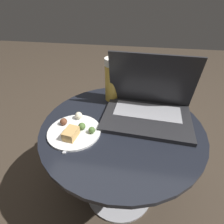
% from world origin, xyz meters
% --- Properties ---
extents(ground_plane, '(6.00, 6.00, 0.00)m').
position_xyz_m(ground_plane, '(0.00, 0.00, 0.00)').
color(ground_plane, '#382D23').
extents(table, '(0.67, 0.67, 0.48)m').
position_xyz_m(table, '(0.00, 0.00, 0.35)').
color(table, '#9E9EA3').
rests_on(table, ground_plane).
extents(laptop, '(0.39, 0.28, 0.26)m').
position_xyz_m(laptop, '(0.10, 0.08, 0.54)').
color(laptop, '#232326').
rests_on(laptop, table).
extents(beer_glass, '(0.07, 0.07, 0.21)m').
position_xyz_m(beer_glass, '(-0.07, 0.20, 0.59)').
color(beer_glass, gold).
rests_on(beer_glass, table).
extents(snack_plate, '(0.21, 0.21, 0.04)m').
position_xyz_m(snack_plate, '(-0.18, -0.08, 0.50)').
color(snack_plate, white).
rests_on(snack_plate, table).
extents(fork, '(0.04, 0.16, 0.01)m').
position_xyz_m(fork, '(-0.19, -0.10, 0.49)').
color(fork, '#B2B2B7').
rests_on(fork, table).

